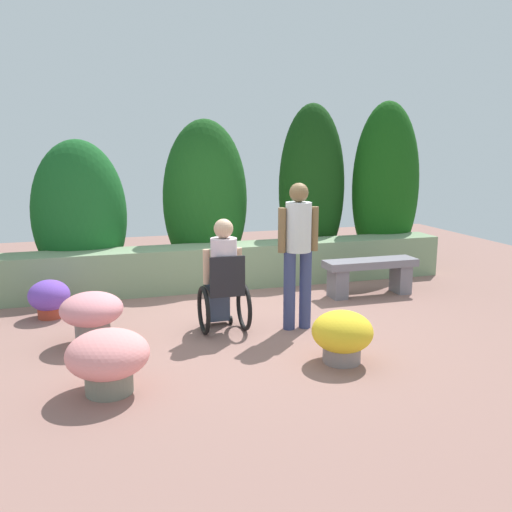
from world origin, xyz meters
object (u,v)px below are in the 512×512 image
Objects in this scene: flower_pot_terracotta_by_wall at (49,298)px; flower_pot_red_accent at (92,314)px; person_standing_companion at (298,246)px; flower_pot_purple_near at (342,335)px; stone_bench at (370,272)px; person_in_wheelchair at (223,279)px; flower_pot_small_foreground at (108,358)px.

flower_pot_red_accent is at bearing -66.02° from flower_pot_terracotta_by_wall.
flower_pot_terracotta_by_wall is at bearing 162.21° from person_standing_companion.
person_standing_companion is at bearing -24.47° from flower_pot_terracotta_by_wall.
flower_pot_purple_near is (0.06, -1.10, -0.72)m from person_standing_companion.
flower_pot_red_accent reaches higher than stone_bench.
person_standing_companion is 1.32m from flower_pot_purple_near.
person_in_wheelchair is at bearing 0.54° from flower_pot_red_accent.
person_standing_companion reaches higher than stone_bench.
person_in_wheelchair is at bearing 125.88° from flower_pot_purple_near.
stone_bench is at bearing 13.57° from flower_pot_red_accent.
person_in_wheelchair is 2.61× the size of flower_pot_terracotta_by_wall.
flower_pot_purple_near is (-1.49, -2.18, -0.06)m from stone_bench.
flower_pot_red_accent is at bearing -175.42° from person_in_wheelchair.
flower_pot_red_accent is (-2.38, 1.25, 0.07)m from flower_pot_purple_near.
flower_pot_red_accent reaches higher than flower_pot_purple_near.
person_standing_companion is at bearing 92.86° from flower_pot_purple_near.
flower_pot_purple_near is at bearing 1.05° from flower_pot_small_foreground.
person_in_wheelchair is 1.49m from flower_pot_red_accent.
stone_bench is at bearing 55.71° from flower_pot_purple_near.
stone_bench is 1.99m from person_standing_companion.
person_standing_companion is (0.86, -0.16, 0.37)m from person_in_wheelchair.
flower_pot_purple_near is 0.91× the size of flower_pot_red_accent.
flower_pot_terracotta_by_wall is at bearing 140.37° from flower_pot_purple_near.
person_standing_companion reaches higher than flower_pot_purple_near.
person_in_wheelchair reaches higher than flower_pot_purple_near.
stone_bench is 2.04× the size of flower_pot_red_accent.
person_in_wheelchair is 2.17× the size of flower_pot_purple_near.
flower_pot_purple_near is (0.91, -1.26, -0.34)m from person_in_wheelchair.
flower_pot_purple_near is 3.75m from flower_pot_terracotta_by_wall.
person_standing_companion is 2.42m from flower_pot_red_accent.
stone_bench reaches higher than flower_pot_terracotta_by_wall.
person_standing_companion is 3.20m from flower_pot_terracotta_by_wall.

